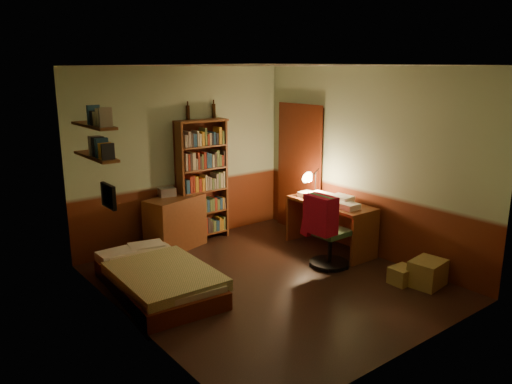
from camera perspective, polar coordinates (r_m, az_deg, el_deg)
floor at (r=6.28m, az=1.43°, el=-10.32°), size 3.50×4.00×0.02m
ceiling at (r=5.72m, az=1.59°, el=14.34°), size 3.50×4.00×0.02m
wall_back at (r=7.49m, az=-8.33°, el=4.05°), size 3.50×0.02×2.60m
wall_left at (r=4.97m, az=-14.39°, el=-1.33°), size 0.02×4.00×2.60m
wall_right at (r=7.09m, az=12.58°, el=3.30°), size 0.02×4.00×2.60m
wall_front at (r=4.54m, az=17.83°, el=-2.99°), size 3.50×0.02×2.60m
doorway at (r=7.99m, az=5.10°, el=2.58°), size 0.06×0.90×2.00m
door_trim at (r=7.97m, az=4.92°, el=2.55°), size 0.02×0.98×2.08m
bed at (r=6.06m, az=-11.25°, el=-8.68°), size 1.10×1.87×0.53m
dresser at (r=7.36m, az=-9.19°, el=-3.50°), size 0.95×0.65×0.77m
mini_stereo at (r=7.32m, az=-10.15°, el=0.01°), size 0.25×0.21×0.12m
bookshelf at (r=7.55m, az=-6.11°, el=1.25°), size 0.81×0.33×1.84m
bottle_left at (r=7.40m, az=-7.79°, el=8.98°), size 0.06×0.06×0.21m
bottle_right at (r=7.64m, az=-4.85°, el=9.23°), size 0.06×0.06×0.21m
desk at (r=7.31m, az=8.48°, el=-3.84°), size 0.58×1.34×0.71m
paper_stack at (r=7.24m, az=7.45°, el=-0.55°), size 0.25×0.32×0.12m
desk_lamp at (r=7.47m, az=6.84°, el=2.04°), size 0.24×0.24×0.66m
office_chair at (r=6.65m, az=8.52°, el=-3.96°), size 0.56×0.49×1.09m
red_jacket at (r=6.47m, az=6.37°, el=2.85°), size 0.27×0.44×0.50m
wall_shelf_lower at (r=5.95m, az=-17.82°, el=3.89°), size 0.20×0.90×0.03m
wall_shelf_upper at (r=5.90m, az=-18.08°, el=7.23°), size 0.20×0.90×0.03m
framed_picture at (r=5.53m, az=-16.51°, el=-0.45°), size 0.04×0.32×0.26m
cardboard_box_a at (r=6.47m, az=19.00°, el=-8.75°), size 0.46×0.39×0.32m
cardboard_box_b at (r=6.46m, az=16.36°, el=-9.11°), size 0.30×0.25×0.21m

